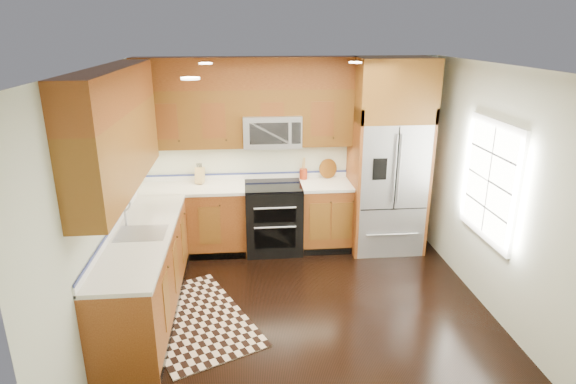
{
  "coord_description": "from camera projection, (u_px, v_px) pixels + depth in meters",
  "views": [
    {
      "loc": [
        -0.62,
        -4.46,
        2.94
      ],
      "look_at": [
        -0.15,
        0.6,
        1.2
      ],
      "focal_mm": 30.0,
      "sensor_mm": 36.0,
      "label": 1
    }
  ],
  "objects": [
    {
      "name": "ground",
      "position": [
        307.0,
        314.0,
        5.21
      ],
      "size": [
        4.0,
        4.0,
        0.0
      ],
      "primitive_type": "plane",
      "color": "black",
      "rests_on": "ground"
    },
    {
      "name": "wall_back",
      "position": [
        289.0,
        153.0,
        6.67
      ],
      "size": [
        4.0,
        0.02,
        2.6
      ],
      "primitive_type": "cube",
      "color": "beige",
      "rests_on": "ground"
    },
    {
      "name": "wall_left",
      "position": [
        102.0,
        208.0,
        4.61
      ],
      "size": [
        0.02,
        4.0,
        2.6
      ],
      "primitive_type": "cube",
      "color": "beige",
      "rests_on": "ground"
    },
    {
      "name": "wall_right",
      "position": [
        500.0,
        196.0,
        4.96
      ],
      "size": [
        0.02,
        4.0,
        2.6
      ],
      "primitive_type": "cube",
      "color": "beige",
      "rests_on": "ground"
    },
    {
      "name": "window",
      "position": [
        490.0,
        181.0,
        5.12
      ],
      "size": [
        0.04,
        1.1,
        1.3
      ],
      "color": "white",
      "rests_on": "ground"
    },
    {
      "name": "base_cabinets",
      "position": [
        197.0,
        246.0,
        5.8
      ],
      "size": [
        2.85,
        3.0,
        0.9
      ],
      "color": "brown",
      "rests_on": "ground"
    },
    {
      "name": "countertop",
      "position": [
        207.0,
        206.0,
        5.77
      ],
      "size": [
        2.86,
        3.01,
        0.04
      ],
      "color": "white",
      "rests_on": "base_cabinets"
    },
    {
      "name": "upper_cabinets",
      "position": [
        197.0,
        113.0,
        5.48
      ],
      "size": [
        2.85,
        3.0,
        1.15
      ],
      "color": "brown",
      "rests_on": "ground"
    },
    {
      "name": "range",
      "position": [
        274.0,
        218.0,
        6.61
      ],
      "size": [
        0.76,
        0.67,
        0.95
      ],
      "color": "black",
      "rests_on": "ground"
    },
    {
      "name": "microwave",
      "position": [
        272.0,
        131.0,
        6.34
      ],
      "size": [
        0.76,
        0.4,
        0.42
      ],
      "color": "#B2B2B7",
      "rests_on": "ground"
    },
    {
      "name": "refrigerator",
      "position": [
        388.0,
        157.0,
        6.44
      ],
      "size": [
        0.98,
        0.75,
        2.6
      ],
      "color": "#B2B2B7",
      "rests_on": "ground"
    },
    {
      "name": "sink_faucet",
      "position": [
        138.0,
        228.0,
        4.95
      ],
      "size": [
        0.54,
        0.44,
        0.37
      ],
      "color": "#B2B2B7",
      "rests_on": "countertop"
    },
    {
      "name": "rug",
      "position": [
        195.0,
        318.0,
        5.12
      ],
      "size": [
        1.59,
        1.91,
        0.01
      ],
      "primitive_type": "cube",
      "rotation": [
        0.0,
        0.0,
        0.43
      ],
      "color": "black",
      "rests_on": "ground"
    },
    {
      "name": "knife_block",
      "position": [
        200.0,
        175.0,
        6.52
      ],
      "size": [
        0.13,
        0.16,
        0.28
      ],
      "color": "tan",
      "rests_on": "countertop"
    },
    {
      "name": "utensil_crock",
      "position": [
        303.0,
        172.0,
        6.7
      ],
      "size": [
        0.12,
        0.12,
        0.3
      ],
      "color": "maroon",
      "rests_on": "countertop"
    },
    {
      "name": "cutting_board",
      "position": [
        328.0,
        177.0,
        6.78
      ],
      "size": [
        0.36,
        0.36,
        0.02
      ],
      "primitive_type": "cylinder",
      "rotation": [
        0.0,
        0.0,
        0.37
      ],
      "color": "brown",
      "rests_on": "countertop"
    }
  ]
}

